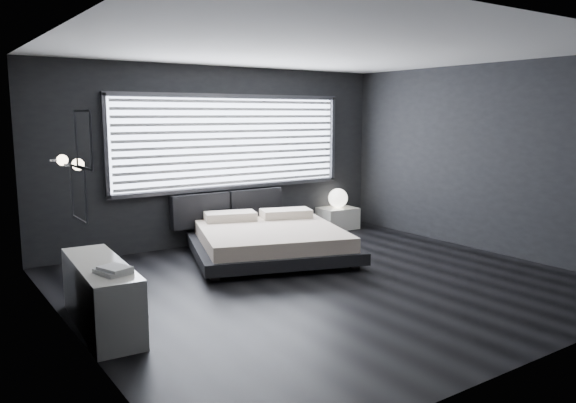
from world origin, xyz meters
TOP-DOWN VIEW (x-y plane):
  - room at (0.00, 0.00)m, footprint 6.04×6.00m
  - window at (0.20, 2.70)m, footprint 4.14×0.09m
  - headboard at (0.06, 2.64)m, footprint 1.96×0.16m
  - sconce_near at (-2.88, 0.05)m, footprint 0.18×0.11m
  - sconce_far at (-2.88, 0.65)m, footprint 0.18×0.11m
  - wall_art_upper at (-2.98, -0.55)m, footprint 0.01×0.48m
  - wall_art_lower at (-2.98, -0.30)m, footprint 0.01×0.48m
  - bed at (0.08, 1.42)m, footprint 2.73×2.67m
  - nightstand at (2.21, 2.50)m, footprint 0.69×0.59m
  - orb_lamp at (2.23, 2.50)m, footprint 0.35×0.35m
  - dresser at (-2.72, 0.09)m, footprint 0.56×1.63m
  - book_stack at (-2.72, -0.35)m, footprint 0.31×0.36m

SIDE VIEW (x-z plane):
  - nightstand at x=2.21m, z-range 0.00..0.38m
  - bed at x=0.08m, z-range -0.02..0.55m
  - dresser at x=-2.72m, z-range 0.00..0.64m
  - orb_lamp at x=2.23m, z-range 0.38..0.73m
  - headboard at x=0.06m, z-range 0.31..0.83m
  - book_stack at x=-2.72m, z-range 0.64..0.70m
  - wall_art_lower at x=-2.98m, z-range 1.14..1.62m
  - room at x=0.00m, z-range 0.00..2.80m
  - sconce_near at x=-2.88m, z-range 1.55..1.66m
  - sconce_far at x=-2.88m, z-range 1.55..1.66m
  - window at x=0.20m, z-range 0.85..2.37m
  - wall_art_upper at x=-2.98m, z-range 1.61..2.09m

